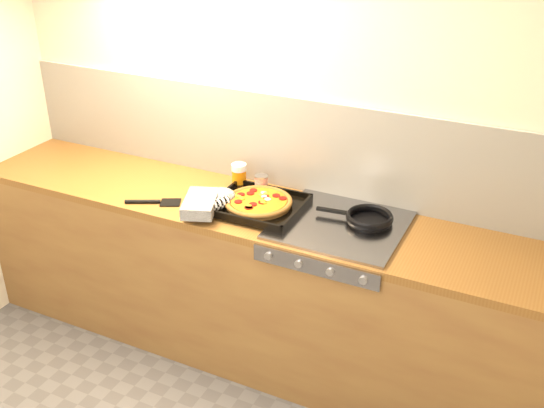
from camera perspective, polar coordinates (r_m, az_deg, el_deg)
The scene contains 9 objects.
room_shell at distance 3.33m, azimuth 0.77°, elevation 5.59°, with size 3.20×3.20×3.20m.
counter_run at distance 3.43m, azimuth -1.36°, elevation -6.98°, with size 3.20×0.62×0.90m.
stovetop at distance 3.04m, azimuth 6.12°, elevation -1.92°, with size 0.60×0.56×0.02m, color gray.
pizza_on_tray at distance 3.15m, azimuth -2.62°, elevation 0.15°, with size 0.57×0.50×0.07m.
frying_pan at distance 3.06m, azimuth 8.63°, elevation -1.27°, with size 0.39×0.25×0.04m.
tomato_can at distance 3.32m, azimuth -0.97°, elevation 1.79°, with size 0.09×0.09×0.10m.
juice_glass at distance 3.38m, azimuth -2.96°, elevation 2.56°, with size 0.10×0.10×0.13m.
wooden_spoon at distance 3.29m, azimuth 1.71°, elevation 0.73°, with size 0.30×0.07×0.02m.
black_spatula at distance 3.29m, azimuth -10.51°, elevation 0.18°, with size 0.28×0.17×0.02m.
Camera 1 is at (1.31, -1.42, 2.37)m, focal length 42.00 mm.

